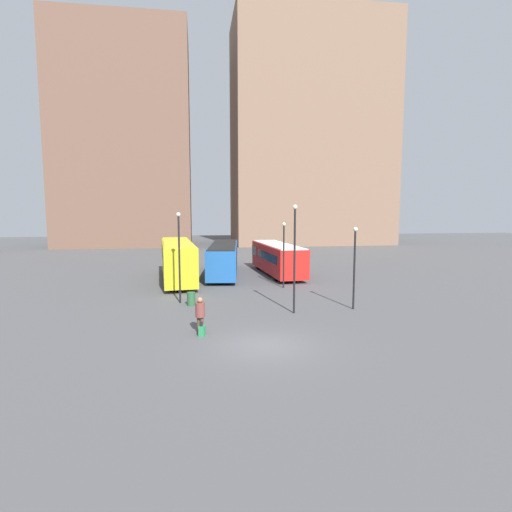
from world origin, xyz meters
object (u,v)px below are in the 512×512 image
object	(u,v)px
lamp_post_1	(179,250)
bus_0	(178,259)
trash_bin	(191,299)
bus_2	(277,258)
lamp_post_0	(295,251)
lamp_post_3	(284,249)
suitcase	(202,331)
bus_1	(224,258)
traveler	(200,312)
lamp_post_2	(355,260)

from	to	relation	value
lamp_post_1	bus_0	bearing A→B (deg)	93.49
trash_bin	bus_0	bearing A→B (deg)	97.48
bus_2	lamp_post_0	distance (m)	14.58
lamp_post_3	lamp_post_0	bearing A→B (deg)	-97.84
suitcase	lamp_post_3	xyz separation A→B (m)	(6.47, 11.23, 2.78)
bus_1	traveler	size ratio (longest dim) A/B	6.95
lamp_post_2	lamp_post_0	bearing A→B (deg)	-173.72
bus_0	lamp_post_3	distance (m)	9.63
suitcase	lamp_post_3	size ratio (longest dim) A/B	0.15
traveler	lamp_post_3	bearing A→B (deg)	-11.07
bus_0	lamp_post_1	world-z (taller)	lamp_post_1
bus_2	lamp_post_1	size ratio (longest dim) A/B	1.86
suitcase	trash_bin	size ratio (longest dim) A/B	0.88
traveler	lamp_post_0	world-z (taller)	lamp_post_0
bus_2	lamp_post_3	world-z (taller)	lamp_post_3
bus_1	lamp_post_0	xyz separation A→B (m)	(3.10, -15.06, 2.11)
bus_1	suitcase	world-z (taller)	bus_1
suitcase	lamp_post_0	xyz separation A→B (m)	(5.42, 3.57, 3.43)
lamp_post_3	bus_0	bearing A→B (deg)	150.45
suitcase	lamp_post_3	bearing A→B (deg)	-9.60
lamp_post_2	lamp_post_1	bearing A→B (deg)	163.15
lamp_post_1	trash_bin	size ratio (longest dim) A/B	6.93
bus_2	lamp_post_3	xyz separation A→B (m)	(-0.83, -6.64, 1.47)
bus_1	bus_2	xyz separation A→B (m)	(4.99, -0.76, -0.01)
traveler	trash_bin	world-z (taller)	traveler
lamp_post_0	lamp_post_3	xyz separation A→B (m)	(1.05, 7.66, -0.65)
bus_0	suitcase	bearing A→B (deg)	-178.65
bus_0	suitcase	xyz separation A→B (m)	(1.84, -15.95, -1.57)
bus_0	lamp_post_3	world-z (taller)	lamp_post_3
bus_2	lamp_post_3	size ratio (longest dim) A/B	2.15
bus_2	suitcase	xyz separation A→B (m)	(-7.30, -17.87, -1.31)
lamp_post_2	lamp_post_3	world-z (taller)	lamp_post_3
suitcase	lamp_post_2	bearing A→B (deg)	-46.32
bus_0	suitcase	world-z (taller)	bus_0
bus_1	suitcase	size ratio (longest dim) A/B	16.78
trash_bin	lamp_post_1	bearing A→B (deg)	132.02
lamp_post_0	bus_2	bearing A→B (deg)	82.49
lamp_post_1	lamp_post_0	bearing A→B (deg)	-28.31
suitcase	trash_bin	xyz separation A→B (m)	(-0.59, 6.39, 0.16)
traveler	lamp_post_2	world-z (taller)	lamp_post_2
bus_0	lamp_post_0	distance (m)	14.47
traveler	lamp_post_0	size ratio (longest dim) A/B	0.28
bus_2	lamp_post_1	bearing A→B (deg)	136.99
bus_2	trash_bin	bearing A→B (deg)	141.36
traveler	lamp_post_0	xyz separation A→B (m)	(5.49, 3.06, 2.62)
traveler	lamp_post_1	xyz separation A→B (m)	(-1.23, 6.68, 2.39)
lamp_post_0	bus_1	bearing A→B (deg)	101.64
bus_1	lamp_post_1	xyz separation A→B (m)	(-3.63, -11.44, 1.87)
bus_0	trash_bin	distance (m)	9.74
bus_2	traveler	size ratio (longest dim) A/B	6.10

